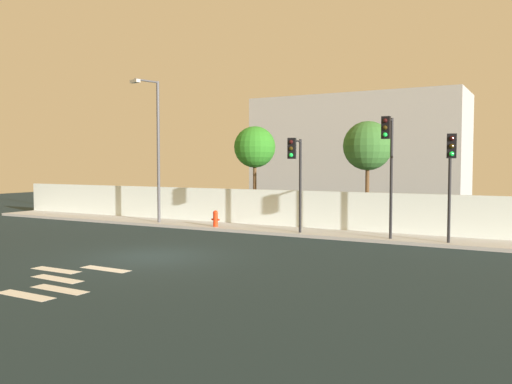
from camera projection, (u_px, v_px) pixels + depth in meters
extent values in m
plane|color=#1A282C|center=(151.00, 257.00, 18.68)|extent=(80.00, 80.00, 0.00)
cube|color=#ABABAB|center=(261.00, 229.00, 25.85)|extent=(36.00, 2.40, 0.15)
cube|color=white|center=(273.00, 208.00, 26.93)|extent=(36.00, 0.18, 1.80)
cube|color=silver|center=(25.00, 295.00, 13.21)|extent=(1.81, 0.47, 0.01)
cube|color=silver|center=(60.00, 289.00, 13.83)|extent=(1.81, 0.48, 0.01)
cube|color=silver|center=(57.00, 279.00, 15.10)|extent=(1.82, 0.52, 0.01)
cube|color=silver|center=(56.00, 270.00, 16.35)|extent=(1.80, 0.45, 0.01)
cube|color=silver|center=(105.00, 269.00, 16.49)|extent=(1.80, 0.46, 0.01)
cylinder|color=black|center=(300.00, 186.00, 24.02)|extent=(0.12, 0.12, 4.25)
cylinder|color=black|center=(296.00, 141.00, 23.33)|extent=(0.23, 1.26, 0.08)
cube|color=black|center=(292.00, 148.00, 22.76)|extent=(0.36, 0.24, 0.90)
sphere|color=black|center=(291.00, 142.00, 22.64)|extent=(0.18, 0.18, 0.18)
sphere|color=#33260A|center=(291.00, 149.00, 22.65)|extent=(0.18, 0.18, 0.18)
sphere|color=#19F24C|center=(291.00, 155.00, 22.67)|extent=(0.18, 0.18, 0.18)
cylinder|color=black|center=(391.00, 179.00, 22.01)|extent=(0.12, 0.12, 5.03)
cylinder|color=black|center=(389.00, 120.00, 21.50)|extent=(0.09, 0.88, 0.08)
cube|color=black|center=(386.00, 128.00, 21.14)|extent=(0.34, 0.21, 0.90)
sphere|color=black|center=(385.00, 121.00, 21.02)|extent=(0.18, 0.18, 0.18)
sphere|color=#33260A|center=(385.00, 128.00, 21.04)|extent=(0.18, 0.18, 0.18)
sphere|color=#19F24C|center=(385.00, 135.00, 21.05)|extent=(0.18, 0.18, 0.18)
cylinder|color=black|center=(449.00, 189.00, 20.92)|extent=(0.12, 0.12, 4.24)
cylinder|color=black|center=(451.00, 137.00, 20.06)|extent=(0.36, 1.57, 0.08)
cube|color=black|center=(452.00, 146.00, 19.33)|extent=(0.37, 0.26, 0.90)
sphere|color=black|center=(452.00, 138.00, 19.20)|extent=(0.18, 0.18, 0.18)
sphere|color=#33260A|center=(452.00, 146.00, 19.22)|extent=(0.18, 0.18, 0.18)
sphere|color=#19F24C|center=(452.00, 154.00, 19.23)|extent=(0.18, 0.18, 0.18)
cylinder|color=#4C4C51|center=(158.00, 152.00, 28.12)|extent=(0.16, 0.16, 7.48)
cylinder|color=#4C4C51|center=(147.00, 81.00, 27.41)|extent=(0.44, 1.39, 0.10)
cube|color=beige|center=(135.00, 81.00, 26.90)|extent=(0.64, 0.38, 0.16)
cylinder|color=red|center=(215.00, 220.00, 26.35)|extent=(0.24, 0.24, 0.64)
sphere|color=red|center=(215.00, 213.00, 26.33)|extent=(0.26, 0.26, 0.26)
cylinder|color=red|center=(213.00, 219.00, 26.43)|extent=(0.10, 0.09, 0.09)
cylinder|color=red|center=(218.00, 220.00, 26.26)|extent=(0.10, 0.09, 0.09)
cylinder|color=brown|center=(255.00, 191.00, 28.63)|extent=(0.19, 0.19, 3.57)
sphere|color=#2D7C21|center=(255.00, 147.00, 28.50)|extent=(2.23, 2.23, 2.23)
cylinder|color=brown|center=(367.00, 195.00, 25.63)|extent=(0.19, 0.19, 3.50)
sphere|color=#346A2C|center=(368.00, 146.00, 25.50)|extent=(2.38, 2.38, 2.38)
cube|color=#ADADAD|center=(358.00, 153.00, 39.05)|extent=(15.14, 6.00, 8.18)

